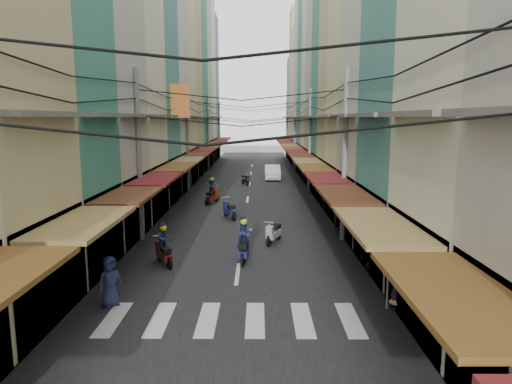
{
  "coord_description": "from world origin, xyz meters",
  "views": [
    {
      "loc": [
        0.79,
        -18.66,
        5.9
      ],
      "look_at": [
        0.67,
        5.2,
        2.01
      ],
      "focal_mm": 32.0,
      "sensor_mm": 36.0,
      "label": 1
    }
  ],
  "objects_px": {
    "bicycle": "(354,240)",
    "traffic_sign": "(389,242)",
    "white_car": "(272,179)",
    "market_umbrella": "(430,221)"
  },
  "relations": [
    {
      "from": "market_umbrella",
      "to": "white_car",
      "type": "bearing_deg",
      "value": 99.93
    },
    {
      "from": "market_umbrella",
      "to": "traffic_sign",
      "type": "xyz_separation_m",
      "value": [
        -2.21,
        -2.62,
        -0.05
      ]
    },
    {
      "from": "bicycle",
      "to": "traffic_sign",
      "type": "relative_size",
      "value": 0.61
    },
    {
      "from": "white_car",
      "to": "bicycle",
      "type": "xyz_separation_m",
      "value": [
        3.35,
        -22.06,
        0.0
      ]
    },
    {
      "from": "white_car",
      "to": "traffic_sign",
      "type": "distance_m",
      "value": 30.45
    },
    {
      "from": "white_car",
      "to": "bicycle",
      "type": "bearing_deg",
      "value": -81.36
    },
    {
      "from": "bicycle",
      "to": "traffic_sign",
      "type": "height_order",
      "value": "traffic_sign"
    },
    {
      "from": "white_car",
      "to": "market_umbrella",
      "type": "height_order",
      "value": "market_umbrella"
    },
    {
      "from": "bicycle",
      "to": "traffic_sign",
      "type": "distance_m",
      "value": 8.51
    },
    {
      "from": "white_car",
      "to": "traffic_sign",
      "type": "bearing_deg",
      "value": -85.02
    }
  ]
}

